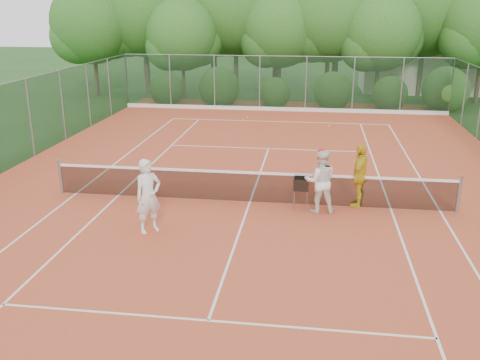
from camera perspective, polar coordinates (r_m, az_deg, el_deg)
name	(u,v)px	position (r m, az deg, el deg)	size (l,w,h in m)	color
ground	(250,203)	(16.01, 1.06, -2.45)	(120.00, 120.00, 0.00)	#1F4619
clay_court	(250,203)	(16.00, 1.06, -2.42)	(18.00, 36.00, 0.02)	#BF4D2C
club_building	(421,69)	(39.77, 18.73, 11.18)	(8.00, 5.00, 3.00)	beige
tennis_net	(250,186)	(15.83, 1.07, -0.64)	(11.97, 0.10, 1.10)	gray
player_white	(148,196)	(13.83, -9.74, -1.70)	(0.71, 0.46, 1.94)	silver
player_center_grp	(320,181)	(15.15, 8.56, -0.09)	(0.97, 0.79, 1.86)	white
player_yellow	(360,176)	(15.79, 12.66, 0.46)	(1.09, 0.46, 1.87)	gold
ball_hopper	(301,184)	(15.34, 6.54, -0.46)	(0.41, 0.41, 0.94)	gray
stray_ball_a	(247,118)	(28.15, 0.79, 6.66)	(0.07, 0.07, 0.07)	#D1F037
stray_ball_b	(243,119)	(27.76, 0.35, 6.50)	(0.07, 0.07, 0.07)	gold
stray_ball_c	(329,126)	(26.57, 9.47, 5.73)	(0.07, 0.07, 0.07)	#DDEF37
court_markings	(250,202)	(16.00, 1.06, -2.37)	(11.03, 23.83, 0.01)	white
fence_back	(283,84)	(30.22, 4.57, 10.21)	(18.07, 0.07, 3.00)	#19381E
tropical_treeline	(312,15)	(35.12, 7.72, 17.08)	(32.10, 8.49, 15.03)	brown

